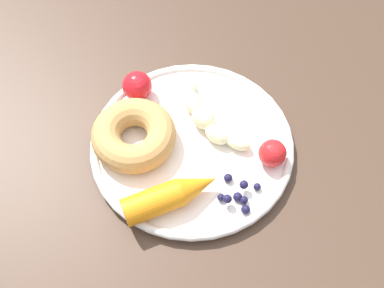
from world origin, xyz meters
name	(u,v)px	position (x,y,z in m)	size (l,w,h in m)	color
ground_plane	(193,275)	(0.00, 0.00, 0.00)	(6.00, 6.00, 0.00)	#60574B
dining_table	(194,161)	(0.00, 0.00, 0.63)	(0.97, 0.92, 0.72)	#433023
plate	(192,145)	(0.03, 0.01, 0.73)	(0.28, 0.28, 0.02)	white
banana	(207,117)	(-0.02, 0.01, 0.74)	(0.08, 0.15, 0.03)	beige
carrot_orange	(171,195)	(0.11, 0.04, 0.75)	(0.13, 0.10, 0.04)	orange
donut	(134,135)	(0.07, -0.05, 0.75)	(0.12, 0.12, 0.04)	tan
blueberry_pile	(238,194)	(0.06, 0.11, 0.74)	(0.05, 0.05, 0.02)	#191638
tomato_near	(272,153)	(-0.01, 0.12, 0.75)	(0.04, 0.04, 0.04)	red
tomato_mid	(139,84)	(0.00, -0.10, 0.75)	(0.04, 0.04, 0.04)	red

